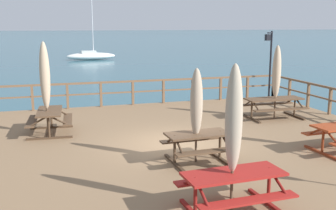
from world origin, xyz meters
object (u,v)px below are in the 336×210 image
object	(u,v)px
patio_umbrella_short_front	(277,72)
lamp_post_hooked	(269,55)
patio_umbrella_tall_mid_right	(196,103)
picnic_table_front_right	(198,141)
picnic_table_front_left	(234,183)
patio_umbrella_tall_mid_left	(234,120)
patio_umbrella_short_mid	(45,76)
sailboat_distant	(91,56)
picnic_table_mid_left	(50,117)
picnic_table_back_left	(274,103)

from	to	relation	value
patio_umbrella_short_front	lamp_post_hooked	world-z (taller)	lamp_post_hooked
lamp_post_hooked	patio_umbrella_tall_mid_right	bearing A→B (deg)	-131.34
picnic_table_front_right	picnic_table_front_left	xyz separation A→B (m)	(-0.37, -2.82, 0.01)
patio_umbrella_tall_mid_left	patio_umbrella_short_mid	bearing A→B (deg)	115.69
picnic_table_front_left	lamp_post_hooked	size ratio (longest dim) A/B	0.62
picnic_table_front_right	patio_umbrella_short_mid	bearing A→B (deg)	132.99
patio_umbrella_tall_mid_right	lamp_post_hooked	size ratio (longest dim) A/B	0.76
picnic_table_front_right	picnic_table_front_left	distance (m)	2.84
picnic_table_front_left	patio_umbrella_tall_mid_left	bearing A→B (deg)	-162.27
sailboat_distant	patio_umbrella_short_front	bearing A→B (deg)	-85.83
picnic_table_mid_left	patio_umbrella_tall_mid_right	size ratio (longest dim) A/B	0.75
patio_umbrella_short_front	sailboat_distant	size ratio (longest dim) A/B	0.36
picnic_table_mid_left	picnic_table_front_left	world-z (taller)	same
picnic_table_back_left	patio_umbrella_tall_mid_right	size ratio (longest dim) A/B	0.91
picnic_table_back_left	patio_umbrella_tall_mid_left	xyz separation A→B (m)	(-4.97, -6.69, 1.23)
picnic_table_back_left	patio_umbrella_tall_mid_left	distance (m)	8.42
lamp_post_hooked	picnic_table_front_left	bearing A→B (deg)	-123.57
patio_umbrella_tall_mid_left	sailboat_distant	size ratio (longest dim) A/B	0.36
picnic_table_front_right	patio_umbrella_short_mid	xyz separation A→B (m)	(-3.67, 3.93, 1.35)
patio_umbrella_tall_mid_right	patio_umbrella_short_mid	world-z (taller)	patio_umbrella_short_mid
picnic_table_front_right	patio_umbrella_short_front	bearing A→B (deg)	39.85
picnic_table_mid_left	patio_umbrella_short_front	world-z (taller)	patio_umbrella_short_front
patio_umbrella_short_mid	patio_umbrella_short_front	bearing A→B (deg)	-0.62
picnic_table_front_right	lamp_post_hooked	xyz separation A→B (m)	(6.32, 7.26, 1.56)
picnic_table_front_left	patio_umbrella_short_front	xyz separation A→B (m)	(4.97, 6.66, 1.19)
sailboat_distant	picnic_table_back_left	bearing A→B (deg)	-85.90
picnic_table_back_left	lamp_post_hooked	xyz separation A→B (m)	(1.76, 3.40, 1.55)
picnic_table_back_left	sailboat_distant	distance (m)	37.68
picnic_table_mid_left	patio_umbrella_short_front	distance (m)	8.29
patio_umbrella_tall_mid_left	sailboat_distant	world-z (taller)	sailboat_distant
picnic_table_front_right	patio_umbrella_tall_mid_right	distance (m)	1.00
patio_umbrella_tall_mid_right	picnic_table_mid_left	bearing A→B (deg)	131.73
picnic_table_back_left	patio_umbrella_short_front	world-z (taller)	patio_umbrella_short_front
picnic_table_back_left	picnic_table_front_right	size ratio (longest dim) A/B	1.32
picnic_table_back_left	lamp_post_hooked	distance (m)	4.13
patio_umbrella_short_mid	sailboat_distant	distance (m)	37.96
picnic_table_front_right	patio_umbrella_tall_mid_left	size ratio (longest dim) A/B	0.60
picnic_table_back_left	patio_umbrella_short_mid	distance (m)	8.33
picnic_table_front_right	lamp_post_hooked	size ratio (longest dim) A/B	0.52
picnic_table_back_left	picnic_table_front_left	bearing A→B (deg)	-126.44
picnic_table_mid_left	patio_umbrella_tall_mid_right	world-z (taller)	patio_umbrella_tall_mid_right
picnic_table_back_left	picnic_table_front_left	size ratio (longest dim) A/B	1.12
patio_umbrella_tall_mid_left	lamp_post_hooked	xyz separation A→B (m)	(6.73, 10.09, 0.32)
picnic_table_mid_left	lamp_post_hooked	distance (m)	10.54
patio_umbrella_tall_mid_right	sailboat_distant	bearing A→B (deg)	87.36
picnic_table_front_right	sailboat_distant	size ratio (longest dim) A/B	0.22
picnic_table_back_left	picnic_table_front_right	bearing A→B (deg)	-139.79
patio_umbrella_short_front	picnic_table_front_right	bearing A→B (deg)	-140.15
picnic_table_front_left	sailboat_distant	world-z (taller)	sailboat_distant
picnic_table_front_right	patio_umbrella_tall_mid_right	world-z (taller)	patio_umbrella_tall_mid_right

